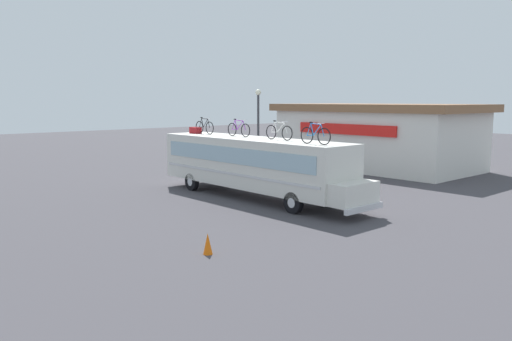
{
  "coord_description": "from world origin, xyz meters",
  "views": [
    {
      "loc": [
        18.97,
        -16.72,
        4.86
      ],
      "look_at": [
        0.31,
        0.0,
        1.4
      ],
      "focal_mm": 35.73,
      "sensor_mm": 36.0,
      "label": 1
    }
  ],
  "objects": [
    {
      "name": "street_lamp",
      "position": [
        -3.98,
        4.03,
        3.38
      ],
      "size": [
        0.34,
        0.34,
        5.51
      ],
      "color": "#38383D",
      "rests_on": "ground"
    },
    {
      "name": "bus",
      "position": [
        0.18,
        0.0,
        1.76
      ],
      "size": [
        12.82,
        2.6,
        2.99
      ],
      "color": "silver",
      "rests_on": "ground"
    },
    {
      "name": "rooftop_bicycle_1",
      "position": [
        -4.07,
        0.08,
        3.38
      ],
      "size": [
        1.67,
        0.44,
        0.94
      ],
      "color": "black",
      "rests_on": "bus"
    },
    {
      "name": "traffic_cone",
      "position": [
        6.27,
        -7.4,
        0.34
      ],
      "size": [
        0.3,
        0.3,
        0.69
      ],
      "primitive_type": "cone",
      "color": "orange",
      "rests_on": "ground"
    },
    {
      "name": "rooftop_bicycle_2",
      "position": [
        -1.23,
        0.18,
        3.38
      ],
      "size": [
        1.77,
        0.44,
        0.92
      ],
      "color": "black",
      "rests_on": "bus"
    },
    {
      "name": "roadside_building",
      "position": [
        -2.56,
        14.32,
        2.34
      ],
      "size": [
        14.4,
        7.88,
        4.59
      ],
      "color": "silver",
      "rests_on": "ground"
    },
    {
      "name": "luggage_bag_1",
      "position": [
        -4.78,
        -0.04,
        3.17
      ],
      "size": [
        0.75,
        0.34,
        0.36
      ],
      "primitive_type": "cube",
      "color": "maroon",
      "rests_on": "bus"
    },
    {
      "name": "rooftop_bicycle_4",
      "position": [
        4.53,
        -0.38,
        3.39
      ],
      "size": [
        1.69,
        0.44,
        0.96
      ],
      "color": "black",
      "rests_on": "bus"
    },
    {
      "name": "rooftop_bicycle_3",
      "position": [
        1.75,
        0.17,
        3.38
      ],
      "size": [
        1.77,
        0.44,
        0.92
      ],
      "color": "black",
      "rests_on": "bus"
    },
    {
      "name": "ground_plane",
      "position": [
        0.0,
        0.0,
        0.0
      ],
      "size": [
        120.0,
        120.0,
        0.0
      ],
      "primitive_type": "plane",
      "color": "#423F44"
    }
  ]
}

